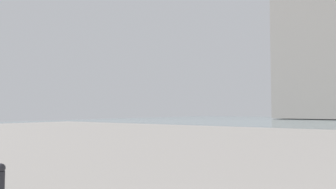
% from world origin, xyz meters
% --- Properties ---
extents(building_slab, '(17.47, 12.59, 31.42)m').
position_xyz_m(building_slab, '(9.57, -64.22, 15.71)').
color(building_slab, gray).
rests_on(building_slab, ground).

